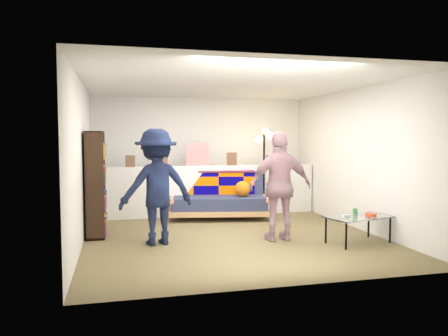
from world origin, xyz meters
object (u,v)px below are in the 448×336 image
person_right (280,186)px  person_left (157,187)px  floor_lamp (265,154)px  bookshelf (96,187)px  futon_sofa (220,199)px  coffee_table (359,218)px

person_right → person_left: bearing=-6.1°
floor_lamp → person_left: (-2.34, -1.96, -0.39)m
person_left → bookshelf: bearing=-54.5°
futon_sofa → floor_lamp: 1.30m
futon_sofa → person_right: size_ratio=1.20×
bookshelf → person_left: bearing=-42.6°
coffee_table → person_right: person_right is taller
futon_sofa → bookshelf: 2.49m
coffee_table → person_left: (-2.90, 0.66, 0.47)m
coffee_table → floor_lamp: (-0.56, 2.61, 0.86)m
floor_lamp → person_right: (-0.50, -2.18, -0.41)m
bookshelf → person_left: person_left is taller
futon_sofa → person_right: (0.46, -2.01, 0.45)m
bookshelf → person_left: 1.21m
person_left → person_right: bearing=161.1°
coffee_table → floor_lamp: bearing=102.2°
futon_sofa → person_right: person_right is taller
floor_lamp → person_left: 3.07m
futon_sofa → coffee_table: size_ratio=1.89×
person_right → coffee_table: bearing=158.8°
person_right → floor_lamp: bearing=-102.1°
bookshelf → futon_sofa: bearing=23.1°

